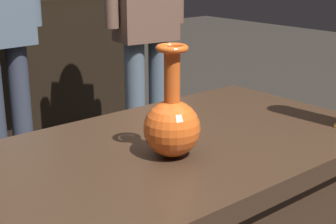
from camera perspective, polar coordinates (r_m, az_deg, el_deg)
name	(u,v)px	position (r m, az deg, el deg)	size (l,w,h in m)	color
vase_centerpiece	(172,123)	(1.19, 0.45, -1.22)	(0.14, 0.14, 0.27)	#E55B1E
visitor_near_right	(146,10)	(2.72, -2.52, 11.38)	(0.47, 0.22, 1.66)	slate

